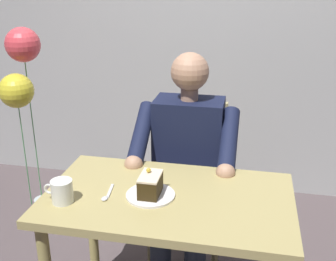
{
  "coord_description": "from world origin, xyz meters",
  "views": [
    {
      "loc": [
        -0.3,
        1.48,
        1.59
      ],
      "look_at": [
        0.02,
        -0.1,
        0.98
      ],
      "focal_mm": 44.16,
      "sensor_mm": 36.0,
      "label": 1
    }
  ],
  "objects": [
    {
      "name": "dining_table",
      "position": [
        0.0,
        0.0,
        0.62
      ],
      "size": [
        1.03,
        0.61,
        0.73
      ],
      "color": "tan",
      "rests_on": "ground"
    },
    {
      "name": "chair",
      "position": [
        0.0,
        -0.64,
        0.51
      ],
      "size": [
        0.42,
        0.42,
        0.91
      ],
      "color": "tan",
      "rests_on": "ground"
    },
    {
      "name": "seated_person",
      "position": [
        0.0,
        -0.46,
        0.64
      ],
      "size": [
        0.53,
        0.58,
        1.22
      ],
      "color": "#141A34",
      "rests_on": "ground"
    },
    {
      "name": "dessert_plate",
      "position": [
        0.07,
        0.02,
        0.73
      ],
      "size": [
        0.2,
        0.2,
        0.01
      ],
      "primitive_type": "cylinder",
      "color": "white",
      "rests_on": "dining_table"
    },
    {
      "name": "cake_slice",
      "position": [
        0.07,
        0.02,
        0.78
      ],
      "size": [
        0.08,
        0.13,
        0.11
      ],
      "color": "#32250F",
      "rests_on": "dessert_plate"
    },
    {
      "name": "coffee_cup",
      "position": [
        0.41,
        0.14,
        0.77
      ],
      "size": [
        0.12,
        0.09,
        0.1
      ],
      "color": "white",
      "rests_on": "dining_table"
    },
    {
      "name": "dessert_spoon",
      "position": [
        0.25,
        0.06,
        0.73
      ],
      "size": [
        0.03,
        0.14,
        0.01
      ],
      "color": "silver",
      "rests_on": "dining_table"
    },
    {
      "name": "balloon_display",
      "position": [
        0.99,
        -0.63,
        0.93
      ],
      "size": [
        0.21,
        0.31,
        1.31
      ],
      "color": "#B2C1C6",
      "rests_on": "ground"
    }
  ]
}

